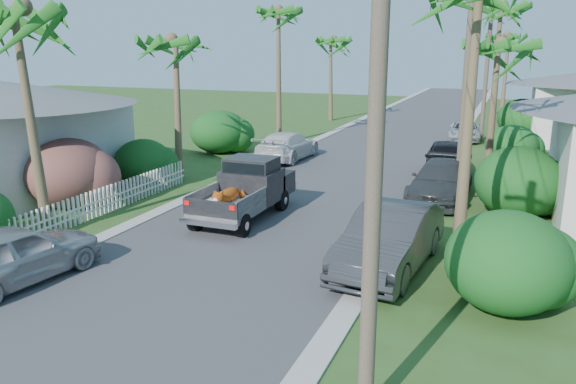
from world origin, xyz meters
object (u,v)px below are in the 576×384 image
at_px(parked_car_rm, 441,181).
at_px(parked_car_rd, 465,131).
at_px(palm_l_b, 174,40).
at_px(utility_pole_b, 466,81).
at_px(palm_l_a, 18,9).
at_px(palm_r_c, 501,6).
at_px(parked_car_rf, 447,160).
at_px(utility_pole_c, 487,68).
at_px(parked_car_lf, 287,146).
at_px(palm_r_d, 509,36).
at_px(pickup_truck, 248,188).
at_px(utility_pole_a, 376,138).
at_px(palm_l_d, 331,39).
at_px(utility_pole_d, 496,62).
at_px(parked_car_ln, 13,255).
at_px(parked_car_rn, 390,239).
at_px(palm_r_b, 499,45).
at_px(palm_l_c, 278,11).

bearing_deg(parked_car_rm, parked_car_rd, 93.19).
bearing_deg(palm_l_b, utility_pole_b, 4.61).
distance_m(parked_car_rm, palm_l_b, 12.98).
distance_m(palm_l_a, palm_r_c, 26.16).
relative_size(parked_car_rf, utility_pole_c, 0.55).
distance_m(parked_car_lf, utility_pole_b, 10.98).
xyz_separation_m(parked_car_rm, utility_pole_b, (0.60, 0.77, 3.86)).
xyz_separation_m(palm_r_d, utility_pole_c, (-0.90, -12.00, -2.14)).
bearing_deg(pickup_truck, palm_l_a, -138.77).
relative_size(palm_l_a, utility_pole_b, 0.91).
xyz_separation_m(palm_l_b, utility_pole_c, (12.40, 16.00, -1.55)).
height_order(palm_l_b, utility_pole_a, utility_pole_a).
bearing_deg(palm_l_d, utility_pole_d, 36.64).
relative_size(parked_car_lf, utility_pole_c, 0.57).
height_order(parked_car_rm, parked_car_rd, parked_car_rm).
height_order(parked_car_ln, utility_pole_c, utility_pole_c).
xyz_separation_m(parked_car_rn, parked_car_ln, (-8.62, -4.53, -0.08)).
relative_size(palm_r_d, utility_pole_b, 0.89).
bearing_deg(parked_car_lf, parked_car_rd, -127.52).
bearing_deg(palm_l_d, palm_r_b, -55.41).
bearing_deg(palm_r_d, parked_car_rm, -93.09).
bearing_deg(palm_r_c, palm_l_c, -161.85).
height_order(parked_car_rf, utility_pole_c, utility_pole_c).
xyz_separation_m(palm_l_b, palm_r_d, (13.30, 28.00, 0.59)).
bearing_deg(palm_r_c, parked_car_lf, -139.24).
distance_m(parked_car_rd, palm_r_d, 13.89).
distance_m(parked_car_ln, utility_pole_c, 29.99).
bearing_deg(utility_pole_b, utility_pole_c, 90.00).
height_order(palm_l_d, utility_pole_a, utility_pole_a).
xyz_separation_m(parked_car_rm, palm_r_b, (1.60, 2.77, 5.21)).
xyz_separation_m(parked_car_rf, palm_l_b, (-11.60, -4.21, 5.30)).
bearing_deg(palm_r_d, utility_pole_d, 106.70).
xyz_separation_m(palm_r_c, utility_pole_c, (-0.60, 2.00, -3.51)).
height_order(parked_car_lf, utility_pole_d, utility_pole_d).
bearing_deg(parked_car_lf, palm_l_c, -60.61).
distance_m(parked_car_lf, utility_pole_d, 27.37).
bearing_deg(utility_pole_b, parked_car_ln, -126.07).
bearing_deg(utility_pole_d, parked_car_lf, -109.92).
bearing_deg(utility_pole_c, palm_r_c, -73.30).
height_order(parked_car_rm, utility_pole_d, utility_pole_d).
xyz_separation_m(pickup_truck, palm_l_c, (-4.91, 14.52, 6.90)).
bearing_deg(palm_l_d, utility_pole_a, -71.42).
distance_m(parked_car_rm, palm_l_a, 15.78).
height_order(palm_r_d, utility_pole_c, utility_pole_c).
relative_size(utility_pole_a, utility_pole_b, 1.00).
distance_m(pickup_truck, parked_car_ln, 8.17).
bearing_deg(palm_r_d, parked_car_rd, -98.75).
bearing_deg(parked_car_rf, palm_l_b, -166.55).
bearing_deg(palm_l_b, parked_car_ln, -76.95).
distance_m(parked_car_rm, utility_pole_a, 14.75).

